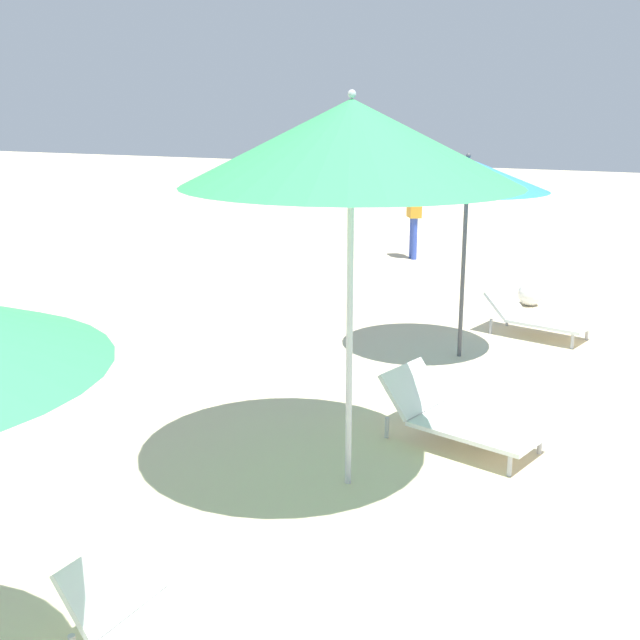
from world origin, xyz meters
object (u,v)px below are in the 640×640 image
lounger_farthest_shoreside (536,317)px  lounger_second_shoreside (174,625)px  beach_ball (530,294)px  umbrella_third (351,143)px  umbrella_farthest (468,175)px  lounger_third_shoreside (458,416)px  person_walking_mid (414,208)px

lounger_farthest_shoreside → lounger_second_shoreside: bearing=-81.0°
lounger_farthest_shoreside → beach_ball: (-0.40, 1.62, -0.08)m
lounger_second_shoreside → umbrella_third: bearing=94.7°
umbrella_farthest → lounger_farthest_shoreside: size_ratio=1.69×
umbrella_third → lounger_third_shoreside: (0.57, 1.11, -2.40)m
umbrella_third → lounger_farthest_shoreside: bearing=84.0°
umbrella_third → umbrella_farthest: (-0.14, 3.63, -0.51)m
lounger_third_shoreside → person_walking_mid: size_ratio=0.93×
lounger_third_shoreside → beach_ball: size_ratio=4.20×
umbrella_farthest → umbrella_third: bearing=-87.8°
umbrella_third → umbrella_farthest: umbrella_third is taller
lounger_third_shoreside → beach_ball: bearing=108.8°
lounger_second_shoreside → beach_ball: bearing=93.1°
lounger_second_shoreside → beach_ball: size_ratio=3.44×
beach_ball → person_walking_mid: bearing=135.2°
umbrella_farthest → person_walking_mid: bearing=114.4°
umbrella_farthest → lounger_farthest_shoreside: bearing=62.7°
lounger_farthest_shoreside → beach_ball: size_ratio=3.92×
umbrella_farthest → lounger_second_shoreside: bearing=-88.3°
person_walking_mid → beach_ball: size_ratio=4.53×
lounger_second_shoreside → umbrella_farthest: size_ratio=0.52×
umbrella_third → lounger_farthest_shoreside: size_ratio=2.14×
person_walking_mid → lounger_second_shoreside: bearing=70.4°
umbrella_farthest → lounger_farthest_shoreside: umbrella_farthest is taller
umbrella_third → beach_ball: 6.97m
umbrella_third → person_walking_mid: bearing=106.2°
lounger_second_shoreside → person_walking_mid: bearing=106.8°
umbrella_third → beach_ball: bearing=89.0°
umbrella_third → person_walking_mid: size_ratio=1.85×
lounger_third_shoreside → beach_ball: lounger_third_shoreside is taller
umbrella_third → lounger_third_shoreside: bearing=62.8°
lounger_farthest_shoreside → person_walking_mid: person_walking_mid is taller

